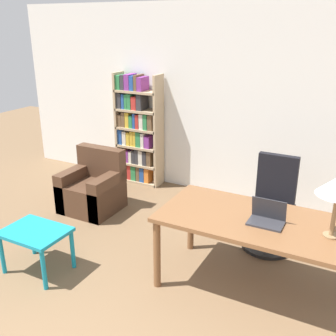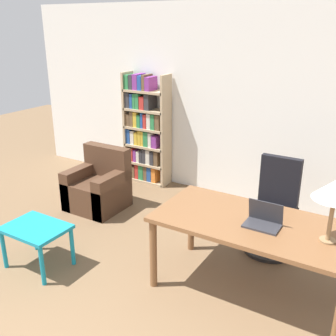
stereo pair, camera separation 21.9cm
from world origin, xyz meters
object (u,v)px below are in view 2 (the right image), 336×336
table_lamp (335,191)px  bookshelf (145,132)px  desk (253,230)px  side_table_blue (36,233)px  laptop (263,221)px  office_chair (274,212)px  armchair (98,188)px

table_lamp → bookshelf: bookshelf is taller
desk → side_table_blue: size_ratio=2.78×
desk → laptop: (0.09, -0.03, 0.14)m
office_chair → bookshelf: bearing=158.0°
armchair → bookshelf: bookshelf is taller
side_table_blue → armchair: bearing=105.7°
desk → table_lamp: size_ratio=3.29×
side_table_blue → armchair: size_ratio=0.77×
office_chair → bookshelf: 2.57m
side_table_blue → armchair: armchair is taller
office_chair → side_table_blue: 2.55m
desk → armchair: (-2.43, 0.69, -0.38)m
office_chair → desk: bearing=-86.0°
bookshelf → office_chair: bearing=-22.0°
desk → office_chair: size_ratio=1.68×
office_chair → side_table_blue: (-1.97, -1.62, -0.06)m
laptop → armchair: (-2.52, 0.72, -0.52)m
armchair → table_lamp: bearing=-13.0°
bookshelf → table_lamp: bearing=-31.4°
armchair → bookshelf: bearing=89.9°
desk → office_chair: (-0.06, 0.89, -0.21)m
desk → bookshelf: 3.05m
table_lamp → office_chair: table_lamp is taller
table_lamp → desk: bearing=178.5°
laptop → side_table_blue: (-2.12, -0.70, -0.40)m
laptop → side_table_blue: size_ratio=0.48×
office_chair → bookshelf: (-2.36, 0.96, 0.36)m
laptop → office_chair: (-0.15, 0.92, -0.35)m
side_table_blue → bookshelf: size_ratio=0.37×
side_table_blue → table_lamp: bearing=15.0°
table_lamp → office_chair: 1.36m
office_chair → armchair: office_chair is taller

